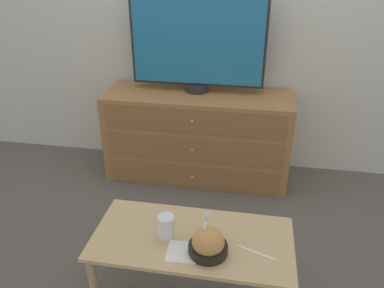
{
  "coord_description": "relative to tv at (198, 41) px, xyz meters",
  "views": [
    {
      "loc": [
        0.31,
        -2.96,
        1.68
      ],
      "look_at": [
        0.01,
        -1.25,
        0.79
      ],
      "focal_mm": 35.0,
      "sensor_mm": 36.0,
      "label": 1
    }
  ],
  "objects": [
    {
      "name": "knife",
      "position": [
        0.51,
        -1.44,
        -0.65
      ],
      "size": [
        0.18,
        0.07,
        0.01
      ],
      "color": "white",
      "rests_on": "coffee_table"
    },
    {
      "name": "napkin",
      "position": [
        0.17,
        -1.49,
        -0.65
      ],
      "size": [
        0.15,
        0.15,
        0.0
      ],
      "color": "white",
      "rests_on": "coffee_table"
    },
    {
      "name": "dresser",
      "position": [
        0.02,
        -0.08,
        -0.74
      ],
      "size": [
        1.45,
        0.49,
        0.71
      ],
      "color": "#9E6B3D",
      "rests_on": "ground_plane"
    },
    {
      "name": "coffee_table",
      "position": [
        0.2,
        -1.38,
        -0.72
      ],
      "size": [
        0.98,
        0.47,
        0.45
      ],
      "color": "tan",
      "rests_on": "ground_plane"
    },
    {
      "name": "takeout_bowl",
      "position": [
        0.29,
        -1.47,
        -0.6
      ],
      "size": [
        0.18,
        0.18,
        0.19
      ],
      "color": "black",
      "rests_on": "coffee_table"
    },
    {
      "name": "drink_cup",
      "position": [
        0.08,
        -1.39,
        -0.6
      ],
      "size": [
        0.08,
        0.08,
        0.12
      ],
      "color": "beige",
      "rests_on": "coffee_table"
    },
    {
      "name": "ground_plane",
      "position": [
        0.14,
        0.18,
        -1.1
      ],
      "size": [
        12.0,
        12.0,
        0.0
      ],
      "primitive_type": "plane",
      "color": "#56514C"
    },
    {
      "name": "wall_back",
      "position": [
        0.14,
        0.21,
        0.2
      ],
      "size": [
        12.0,
        0.05,
        2.6
      ],
      "color": "silver",
      "rests_on": "ground_plane"
    },
    {
      "name": "tv",
      "position": [
        0.0,
        0.0,
        0.0
      ],
      "size": [
        1.02,
        0.18,
        0.76
      ],
      "color": "#232328",
      "rests_on": "dresser"
    }
  ]
}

